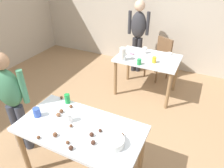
% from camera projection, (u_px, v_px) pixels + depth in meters
% --- Properties ---
extents(ground_plane, '(6.40, 6.40, 0.00)m').
position_uv_depth(ground_plane, '(92.00, 163.00, 2.69)').
color(ground_plane, '#9E7A56').
extents(wall_back, '(6.40, 0.10, 2.60)m').
position_uv_depth(wall_back, '(164.00, 11.00, 4.45)').
color(wall_back, '#BCB2A3').
rests_on(wall_back, ground_plane).
extents(dining_table_near, '(1.36, 0.71, 0.75)m').
position_uv_depth(dining_table_near, '(81.00, 134.00, 2.24)').
color(dining_table_near, silver).
rests_on(dining_table_near, ground_plane).
extents(dining_table_far, '(1.11, 0.76, 0.75)m').
position_uv_depth(dining_table_far, '(147.00, 63.00, 3.76)').
color(dining_table_far, silver).
rests_on(dining_table_far, ground_plane).
extents(chair_far_table, '(0.54, 0.54, 0.87)m').
position_uv_depth(chair_far_table, '(160.00, 56.00, 4.37)').
color(chair_far_table, brown).
rests_on(chair_far_table, ground_plane).
extents(person_girl_near, '(0.45, 0.29, 1.43)m').
position_uv_depth(person_girl_near, '(11.00, 98.00, 2.47)').
color(person_girl_near, '#383D4C').
rests_on(person_girl_near, ground_plane).
extents(person_adult_far, '(0.45, 0.26, 1.57)m').
position_uv_depth(person_adult_far, '(138.00, 31.00, 4.37)').
color(person_adult_far, '#28282D').
rests_on(person_adult_far, ground_plane).
extents(mixing_bowl, '(0.21, 0.21, 0.08)m').
position_uv_depth(mixing_bowl, '(113.00, 142.00, 1.96)').
color(mixing_bowl, white).
rests_on(mixing_bowl, dining_table_near).
extents(soda_can, '(0.07, 0.07, 0.12)m').
position_uv_depth(soda_can, '(67.00, 99.00, 2.52)').
color(soda_can, '#198438').
rests_on(soda_can, dining_table_near).
extents(fork_near, '(0.17, 0.02, 0.01)m').
position_uv_depth(fork_near, '(116.00, 124.00, 2.22)').
color(fork_near, silver).
rests_on(fork_near, dining_table_near).
extents(cup_near_0, '(0.08, 0.08, 0.11)m').
position_uv_depth(cup_near_0, '(37.00, 112.00, 2.31)').
color(cup_near_0, '#3351B2').
rests_on(cup_near_0, dining_table_near).
extents(cup_near_1, '(0.08, 0.08, 0.11)m').
position_uv_depth(cup_near_1, '(69.00, 117.00, 2.24)').
color(cup_near_1, white).
rests_on(cup_near_1, dining_table_near).
extents(cake_ball_0, '(0.05, 0.05, 0.05)m').
position_uv_depth(cake_ball_0, '(55.00, 135.00, 2.06)').
color(cake_ball_0, brown).
rests_on(cake_ball_0, dining_table_near).
extents(cake_ball_1, '(0.04, 0.04, 0.04)m').
position_uv_depth(cake_ball_1, '(38.00, 137.00, 2.04)').
color(cake_ball_1, brown).
rests_on(cake_ball_1, dining_table_near).
extents(cake_ball_2, '(0.05, 0.05, 0.05)m').
position_uv_depth(cake_ball_2, '(58.00, 115.00, 2.32)').
color(cake_ball_2, brown).
rests_on(cake_ball_2, dining_table_near).
extents(cake_ball_3, '(0.04, 0.04, 0.04)m').
position_uv_depth(cake_ball_3, '(100.00, 131.00, 2.12)').
color(cake_ball_3, '#3D2319').
rests_on(cake_ball_3, dining_table_near).
extents(cake_ball_4, '(0.04, 0.04, 0.04)m').
position_uv_depth(cake_ball_4, '(67.00, 142.00, 1.98)').
color(cake_ball_4, brown).
rests_on(cake_ball_4, dining_table_near).
extents(cake_ball_5, '(0.04, 0.04, 0.04)m').
position_uv_depth(cake_ball_5, '(71.00, 126.00, 2.18)').
color(cake_ball_5, brown).
rests_on(cake_ball_5, dining_table_near).
extents(cake_ball_6, '(0.05, 0.05, 0.05)m').
position_uv_depth(cake_ball_6, '(61.00, 111.00, 2.38)').
color(cake_ball_6, brown).
rests_on(cake_ball_6, dining_table_near).
extents(cake_ball_7, '(0.04, 0.04, 0.04)m').
position_uv_depth(cake_ball_7, '(71.00, 106.00, 2.46)').
color(cake_ball_7, brown).
rests_on(cake_ball_7, dining_table_near).
extents(cake_ball_8, '(0.05, 0.05, 0.05)m').
position_uv_depth(cake_ball_8, '(71.00, 148.00, 1.92)').
color(cake_ball_8, '#3D2319').
rests_on(cake_ball_8, dining_table_near).
extents(cake_ball_9, '(0.05, 0.05, 0.05)m').
position_uv_depth(cake_ball_9, '(92.00, 134.00, 2.06)').
color(cake_ball_9, '#3D2319').
rests_on(cake_ball_9, dining_table_near).
extents(cake_ball_10, '(0.05, 0.05, 0.05)m').
position_uv_depth(cake_ball_10, '(93.00, 142.00, 1.97)').
color(cake_ball_10, '#3D2319').
rests_on(cake_ball_10, dining_table_near).
extents(cake_ball_11, '(0.04, 0.04, 0.04)m').
position_uv_depth(cake_ball_11, '(61.00, 98.00, 2.61)').
color(cake_ball_11, brown).
rests_on(cake_ball_11, dining_table_near).
extents(cake_ball_12, '(0.05, 0.05, 0.05)m').
position_uv_depth(cake_ball_12, '(122.00, 135.00, 2.06)').
color(cake_ball_12, brown).
rests_on(cake_ball_12, dining_table_near).
extents(pitcher_far, '(0.11, 0.11, 0.23)m').
position_uv_depth(pitcher_far, '(123.00, 54.00, 3.54)').
color(pitcher_far, white).
rests_on(pitcher_far, dining_table_far).
extents(cup_far_0, '(0.07, 0.07, 0.10)m').
position_uv_depth(cup_far_0, '(154.00, 60.00, 3.49)').
color(cup_far_0, yellow).
rests_on(cup_far_0, dining_table_far).
extents(cup_far_1, '(0.07, 0.07, 0.10)m').
position_uv_depth(cup_far_1, '(139.00, 62.00, 3.43)').
color(cup_far_1, green).
rests_on(cup_far_1, dining_table_far).
extents(cup_far_2, '(0.08, 0.08, 0.12)m').
position_uv_depth(cup_far_2, '(145.00, 50.00, 3.82)').
color(cup_far_2, white).
rests_on(cup_far_2, dining_table_far).
extents(donut_far_0, '(0.10, 0.10, 0.03)m').
position_uv_depth(donut_far_0, '(131.00, 54.00, 3.80)').
color(donut_far_0, pink).
rests_on(donut_far_0, dining_table_far).
extents(donut_far_1, '(0.11, 0.11, 0.03)m').
position_uv_depth(donut_far_1, '(169.00, 53.00, 3.81)').
color(donut_far_1, white).
rests_on(donut_far_1, dining_table_far).
extents(donut_far_2, '(0.12, 0.12, 0.04)m').
position_uv_depth(donut_far_2, '(123.00, 54.00, 3.80)').
color(donut_far_2, white).
rests_on(donut_far_2, dining_table_far).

